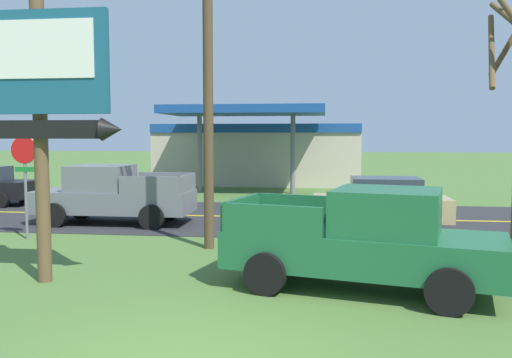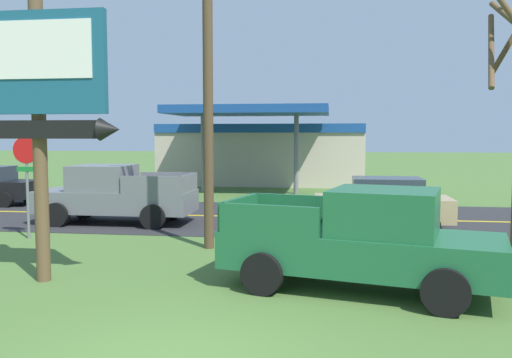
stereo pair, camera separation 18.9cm
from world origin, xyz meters
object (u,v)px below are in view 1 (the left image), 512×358
Objects in this scene: motel_sign at (39,91)px; gas_station at (259,152)px; pickup_grey_on_road at (112,195)px; car_tan_mid_lane at (382,203)px; utility_pole at (208,77)px; stop_sign at (25,168)px; pickup_green_parked_on_lawn at (366,240)px.

motel_sign reaches higher than gas_station.
pickup_grey_on_road is 8.82m from car_tan_mid_lane.
utility_pole is 1.98× the size of car_tan_mid_lane.
utility_pole is (2.55, 3.75, 0.62)m from motel_sign.
gas_station is 2.31× the size of pickup_grey_on_road.
pickup_grey_on_road is at bearing 101.67° from motel_sign.
gas_station is (-1.02, 19.26, -2.51)m from utility_pole.
car_tan_mid_lane is (10.21, 2.92, -1.20)m from stop_sign.
gas_station is 23.18m from pickup_green_parked_on_lawn.
car_tan_mid_lane is at bearing 0.00° from pickup_grey_on_road.
pickup_green_parked_on_lawn is at bearing -78.00° from gas_station.
motel_sign is 6.97m from pickup_green_parked_on_lawn.
pickup_grey_on_road is (1.39, 2.92, -1.06)m from stop_sign.
car_tan_mid_lane is at bearing 81.88° from pickup_green_parked_on_lawn.
pickup_grey_on_road is at bearing -100.85° from gas_station.
motel_sign is at bearing -78.33° from pickup_grey_on_road.
gas_station is at bearing 79.15° from pickup_grey_on_road.
gas_station is (4.41, 18.69, -0.08)m from stop_sign.
utility_pole is at bearing -86.96° from gas_station.
utility_pole reaches higher than gas_station.
stop_sign is 10.10m from pickup_green_parked_on_lawn.
pickup_green_parked_on_lawn and pickup_grey_on_road have the same top height.
motel_sign is at bearing -93.81° from gas_station.
motel_sign is 1.35× the size of car_tan_mid_lane.
utility_pole is at bearing 138.10° from pickup_green_parked_on_lawn.
pickup_grey_on_road reaches higher than car_tan_mid_lane.
pickup_grey_on_road is (-3.02, -15.78, -0.98)m from gas_station.
utility_pole reaches higher than pickup_green_parked_on_lawn.
stop_sign is at bearing 156.75° from pickup_green_parked_on_lawn.
gas_station is 16.09m from pickup_grey_on_road.
motel_sign is 7.92m from pickup_grey_on_road.
motel_sign reaches higher than stop_sign.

